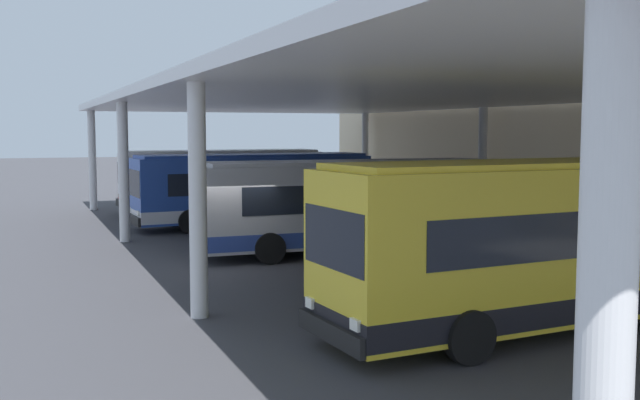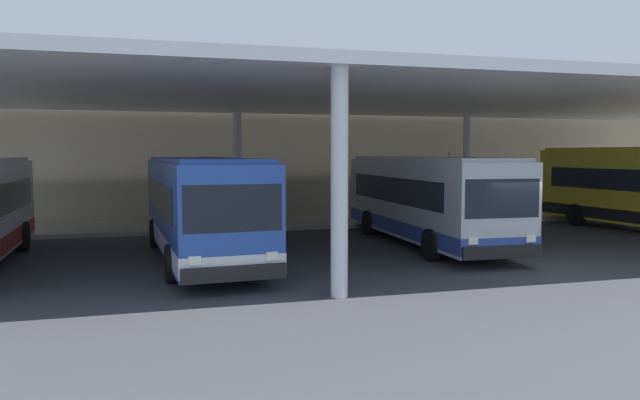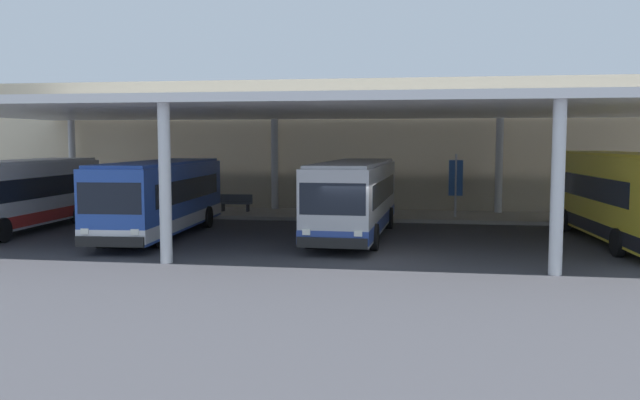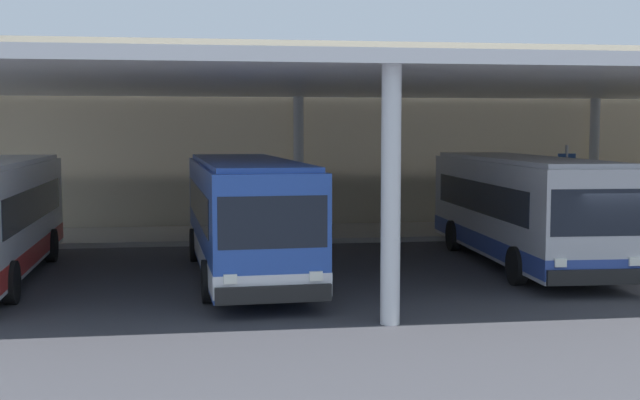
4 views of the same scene
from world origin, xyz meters
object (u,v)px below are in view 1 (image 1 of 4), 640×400
Objects in this scene: bus_nearest_bay at (222,179)px; bus_far_bay at (567,241)px; bench_waiting at (429,205)px; bus_middle_bay at (350,205)px; trash_bin at (405,201)px; bus_second_bay at (254,188)px; banner_sign at (595,200)px.

bus_nearest_bay is 0.92× the size of bus_far_bay.
bus_middle_bay is at bearing -45.66° from bench_waiting.
bench_waiting is 2.03m from trash_bin.
bus_nearest_bay reaches higher than trash_bin.
bench_waiting is (-17.88, 7.22, -1.18)m from bus_far_bay.
bench_waiting is at bearing 84.46° from bus_second_bay.
bus_middle_bay is at bearing -124.01° from banner_sign.
bus_middle_bay is 10.83× the size of trash_bin.
bus_nearest_bay is 11.11m from bench_waiting.
bench_waiting is at bearing 175.74° from banner_sign.
bus_middle_bay is at bearing 2.13° from bus_nearest_bay.
trash_bin is at bearing 98.34° from bus_second_bay.
banner_sign is at bearing -4.26° from bench_waiting.
bus_middle_bay is 0.93× the size of bus_far_bay.
bus_nearest_bay is 5.88× the size of bench_waiting.
bus_second_bay reaches higher than trash_bin.
bus_far_bay is at bearing -22.00° from bench_waiting.
bus_second_bay is 8.52m from bench_waiting.
bus_second_bay is at bearing -176.33° from bus_far_bay.
bus_nearest_bay is 9.69m from trash_bin.
trash_bin is at bearing 141.95° from bus_middle_bay.
banner_sign is at bearing 30.95° from bus_second_bay.
banner_sign is (11.76, -0.88, 1.32)m from bench_waiting.
bus_middle_bay is at bearing 6.61° from bus_second_bay.
banner_sign is (19.37, 7.16, 0.32)m from bus_nearest_bay.
banner_sign is at bearing 133.94° from bus_far_bay.
bus_middle_bay is at bearing -178.61° from bus_far_bay.
bus_far_bay reaches higher than banner_sign.
trash_bin is (-19.90, 7.05, -1.16)m from bus_far_bay.
banner_sign reaches higher than bench_waiting.
bus_far_bay is at bearing -19.50° from trash_bin.
trash_bin reaches higher than bench_waiting.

